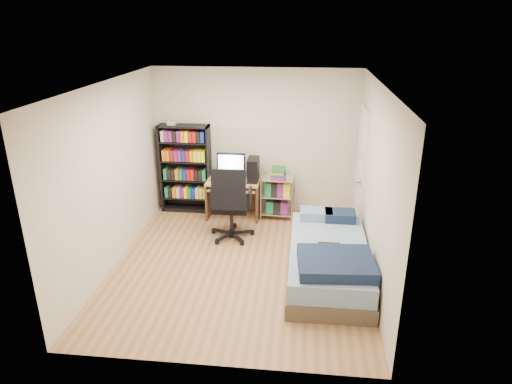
# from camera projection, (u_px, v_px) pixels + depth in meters

# --- Properties ---
(room) EXTENTS (3.58, 4.08, 2.58)m
(room) POSITION_uv_depth(u_px,v_px,m) (239.00, 181.00, 5.97)
(room) COLOR tan
(room) RESTS_ON ground
(media_shelf) EXTENTS (0.87, 0.29, 1.62)m
(media_shelf) POSITION_uv_depth(u_px,v_px,m) (186.00, 168.00, 7.96)
(media_shelf) COLOR black
(media_shelf) RESTS_ON room
(computer_desk) EXTENTS (0.89, 0.52, 1.12)m
(computer_desk) POSITION_uv_depth(u_px,v_px,m) (239.00, 183.00, 7.77)
(computer_desk) COLOR tan
(computer_desk) RESTS_ON room
(office_chair) EXTENTS (0.72, 0.72, 1.19)m
(office_chair) POSITION_uv_depth(u_px,v_px,m) (231.00, 216.00, 7.05)
(office_chair) COLOR black
(office_chair) RESTS_ON room
(wire_cart) EXTENTS (0.58, 0.43, 0.90)m
(wire_cart) POSITION_uv_depth(u_px,v_px,m) (278.00, 185.00, 7.73)
(wire_cart) COLOR silver
(wire_cart) RESTS_ON room
(bed) EXTENTS (1.05, 2.10, 0.60)m
(bed) POSITION_uv_depth(u_px,v_px,m) (329.00, 259.00, 6.03)
(bed) COLOR #51473C
(bed) RESTS_ON room
(door) EXTENTS (0.12, 0.80, 2.00)m
(door) POSITION_uv_depth(u_px,v_px,m) (361.00, 171.00, 7.14)
(door) COLOR silver
(door) RESTS_ON room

